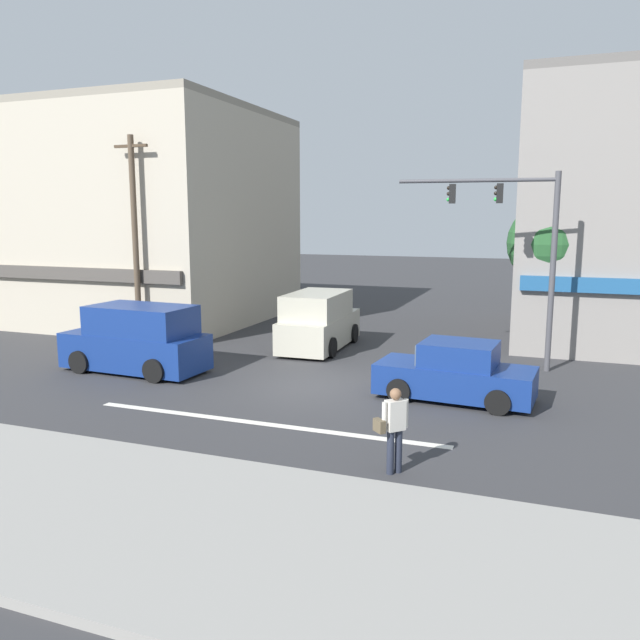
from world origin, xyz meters
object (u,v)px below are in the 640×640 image
sedan_approaching_near (455,374)px  pedestrian_foreground_with_bag (394,425)px  traffic_light_mast (521,238)px  van_crossing_rightbound (137,340)px  van_crossing_center (319,322)px  utility_pole_near_left (135,238)px  street_tree (550,244)px

sedan_approaching_near → pedestrian_foreground_with_bag: pedestrian_foreground_with_bag is taller
traffic_light_mast → pedestrian_foreground_with_bag: 10.09m
sedan_approaching_near → van_crossing_rightbound: bearing=-177.9°
sedan_approaching_near → van_crossing_center: (-5.72, 4.90, 0.29)m
traffic_light_mast → utility_pole_near_left: bearing=-176.0°
utility_pole_near_left → traffic_light_mast: utility_pole_near_left is taller
street_tree → utility_pole_near_left: 15.13m
pedestrian_foreground_with_bag → sedan_approaching_near: bearing=85.9°
street_tree → sedan_approaching_near: (-2.13, -7.48, -3.17)m
street_tree → sedan_approaching_near: bearing=-105.9°
utility_pole_near_left → van_crossing_center: bearing=14.8°
sedan_approaching_near → pedestrian_foreground_with_bag: size_ratio=2.52×
sedan_approaching_near → pedestrian_foreground_with_bag: 5.32m
traffic_light_mast → sedan_approaching_near: size_ratio=1.47×
street_tree → van_crossing_rightbound: street_tree is taller
traffic_light_mast → van_crossing_center: size_ratio=1.33×
street_tree → van_crossing_rightbound: size_ratio=1.15×
utility_pole_near_left → sedan_approaching_near: bearing=-14.3°
utility_pole_near_left → pedestrian_foreground_with_bag: utility_pole_near_left is taller
traffic_light_mast → van_crossing_rightbound: 12.42m
utility_pole_near_left → traffic_light_mast: 13.70m
street_tree → pedestrian_foreground_with_bag: (-2.51, -12.78, -2.93)m
pedestrian_foreground_with_bag → traffic_light_mast: bearing=79.9°
street_tree → utility_pole_near_left: utility_pole_near_left is taller
van_crossing_rightbound → pedestrian_foreground_with_bag: (9.47, -4.95, -0.05)m
sedan_approaching_near → van_crossing_center: bearing=139.4°
van_crossing_rightbound → pedestrian_foreground_with_bag: 10.68m
utility_pole_near_left → traffic_light_mast: (13.66, 0.96, 0.14)m
traffic_light_mast → pedestrian_foreground_with_bag: bearing=-100.1°
street_tree → traffic_light_mast: (-0.84, -3.37, 0.30)m
street_tree → pedestrian_foreground_with_bag: bearing=-101.1°
utility_pole_near_left → van_crossing_rightbound: utility_pole_near_left is taller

